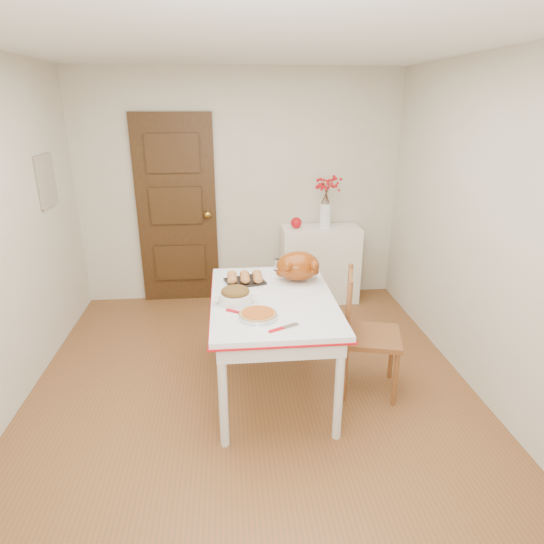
{
  "coord_description": "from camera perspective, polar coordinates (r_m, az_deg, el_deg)",
  "views": [
    {
      "loc": [
        -0.15,
        -3.05,
        2.15
      ],
      "look_at": [
        0.16,
        0.09,
        0.98
      ],
      "focal_mm": 30.42,
      "sensor_mm": 36.0,
      "label": 1
    }
  ],
  "objects": [
    {
      "name": "door_back",
      "position": [
        5.18,
        -11.68,
        7.39
      ],
      "size": [
        0.85,
        0.06,
        2.06
      ],
      "primitive_type": "cube",
      "color": "black",
      "rests_on": "ground"
    },
    {
      "name": "drinking_glass",
      "position": [
        3.91,
        0.69,
        0.89
      ],
      "size": [
        0.07,
        0.07,
        0.1
      ],
      "primitive_type": "cylinder",
      "rotation": [
        0.0,
        0.0,
        -0.27
      ],
      "color": "white",
      "rests_on": "kitchen_table"
    },
    {
      "name": "apple",
      "position": [
        5.04,
        3.02,
        6.11
      ],
      "size": [
        0.12,
        0.12,
        0.12
      ],
      "primitive_type": "sphere",
      "color": "red",
      "rests_on": "sideboard"
    },
    {
      "name": "wall_back",
      "position": [
        5.14,
        -3.92,
        10.16
      ],
      "size": [
        3.5,
        0.0,
        2.5
      ],
      "primitive_type": "cube",
      "color": "beige",
      "rests_on": "ground"
    },
    {
      "name": "wall_front",
      "position": [
        1.39,
        2.01,
        -19.97
      ],
      "size": [
        3.5,
        0.0,
        2.5
      ],
      "primitive_type": "cube",
      "color": "beige",
      "rests_on": "ground"
    },
    {
      "name": "stuffing_dish",
      "position": [
        3.29,
        -4.54,
        -2.89
      ],
      "size": [
        0.36,
        0.31,
        0.12
      ],
      "primitive_type": null,
      "rotation": [
        0.0,
        0.0,
        -0.29
      ],
      "color": "brown",
      "rests_on": "kitchen_table"
    },
    {
      "name": "carving_knife",
      "position": [
        3.13,
        -3.44,
        -5.16
      ],
      "size": [
        0.27,
        0.2,
        0.01
      ],
      "primitive_type": null,
      "rotation": [
        0.0,
        0.0,
        -0.55
      ],
      "color": "silver",
      "rests_on": "kitchen_table"
    },
    {
      "name": "turkey_platter",
      "position": [
        3.62,
        3.22,
        0.55
      ],
      "size": [
        0.45,
        0.39,
        0.25
      ],
      "primitive_type": null,
      "rotation": [
        0.0,
        0.0,
        -0.2
      ],
      "color": "#872C04",
      "rests_on": "kitchen_table"
    },
    {
      "name": "shaker_pair",
      "position": [
        3.88,
        3.72,
        0.69
      ],
      "size": [
        0.11,
        0.07,
        0.1
      ],
      "primitive_type": null,
      "rotation": [
        0.0,
        0.0,
        0.37
      ],
      "color": "white",
      "rests_on": "kitchen_table"
    },
    {
      "name": "berry_vase",
      "position": [
        5.05,
        6.68,
        8.52
      ],
      "size": [
        0.28,
        0.28,
        0.55
      ],
      "primitive_type": null,
      "color": "white",
      "rests_on": "sideboard"
    },
    {
      "name": "ceiling",
      "position": [
        3.08,
        -3.13,
        26.8
      ],
      "size": [
        3.5,
        4.0,
        0.0
      ],
      "primitive_type": "cube",
      "color": "white",
      "rests_on": "ground"
    },
    {
      "name": "wall_right",
      "position": [
        3.71,
        25.5,
        4.25
      ],
      "size": [
        0.0,
        4.0,
        2.5
      ],
      "primitive_type": "cube",
      "color": "beige",
      "rests_on": "ground"
    },
    {
      "name": "chair_oak",
      "position": [
        3.63,
        12.23,
        -7.46
      ],
      "size": [
        0.53,
        0.53,
        0.98
      ],
      "primitive_type": null,
      "rotation": [
        0.0,
        0.0,
        1.31
      ],
      "color": "brown",
      "rests_on": "floor"
    },
    {
      "name": "rolls_tray",
      "position": [
        3.66,
        -3.38,
        -0.73
      ],
      "size": [
        0.34,
        0.3,
        0.08
      ],
      "primitive_type": null,
      "rotation": [
        0.0,
        0.0,
        0.3
      ],
      "color": "#C88146",
      "rests_on": "kitchen_table"
    },
    {
      "name": "photo_board",
      "position": [
        4.58,
        -26.15,
        10.12
      ],
      "size": [
        0.03,
        0.35,
        0.45
      ],
      "primitive_type": "cube",
      "color": "#B5A98C",
      "rests_on": "ground"
    },
    {
      "name": "sideboard",
      "position": [
        5.23,
        5.94,
        0.97
      ],
      "size": [
        0.86,
        0.38,
        0.86
      ],
      "primitive_type": "cube",
      "color": "white",
      "rests_on": "floor"
    },
    {
      "name": "pumpkin_pie",
      "position": [
        3.07,
        -1.75,
        -5.24
      ],
      "size": [
        0.31,
        0.31,
        0.05
      ],
      "primitive_type": "cylinder",
      "rotation": [
        0.0,
        0.0,
        0.24
      ],
      "color": "#B44F16",
      "rests_on": "kitchen_table"
    },
    {
      "name": "kitchen_table",
      "position": [
        3.57,
        0.08,
        -9.06
      ],
      "size": [
        0.92,
        1.34,
        0.8
      ],
      "primitive_type": null,
      "color": "white",
      "rests_on": "floor"
    },
    {
      "name": "floor",
      "position": [
        3.74,
        -2.38,
        -14.83
      ],
      "size": [
        3.5,
        4.0,
        0.0
      ],
      "primitive_type": "cube",
      "color": "brown",
      "rests_on": "ground"
    },
    {
      "name": "pie_server",
      "position": [
        2.94,
        1.47,
        -6.88
      ],
      "size": [
        0.23,
        0.16,
        0.01
      ],
      "primitive_type": null,
      "rotation": [
        0.0,
        0.0,
        0.47
      ],
      "color": "silver",
      "rests_on": "kitchen_table"
    }
  ]
}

